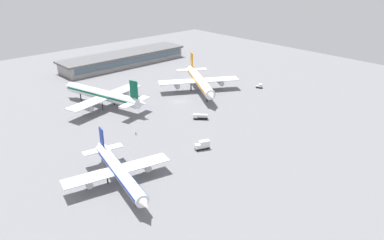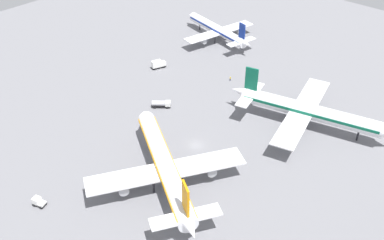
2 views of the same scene
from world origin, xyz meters
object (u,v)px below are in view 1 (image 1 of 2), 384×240
at_px(baggage_tug, 260,86).
at_px(ground_crew_worker, 136,133).
at_px(airplane_distant, 200,81).
at_px(airplane_at_gate, 103,95).
at_px(fuel_truck, 201,116).
at_px(airplane_taxiing, 119,171).
at_px(catering_truck, 203,145).

relative_size(baggage_tug, ground_crew_worker, 2.18).
relative_size(airplane_distant, baggage_tug, 13.27).
height_order(airplane_at_gate, baggage_tug, airplane_at_gate).
bearing_deg(fuel_truck, baggage_tug, -121.31).
bearing_deg(baggage_tug, airplane_at_gate, -131.69).
xyz_separation_m(airplane_at_gate, airplane_taxiing, (30.82, 62.15, -1.14)).
height_order(airplane_taxiing, airplane_distant, airplane_distant).
distance_m(airplane_at_gate, baggage_tug, 83.67).
height_order(airplane_distant, fuel_truck, airplane_distant).
distance_m(airplane_at_gate, ground_crew_worker, 36.87).
bearing_deg(airplane_at_gate, fuel_truck, -165.56).
bearing_deg(airplane_taxiing, baggage_tug, 117.49).
relative_size(airplane_at_gate, baggage_tug, 14.36).
bearing_deg(fuel_truck, airplane_taxiing, 69.23).
height_order(fuel_truck, ground_crew_worker, fuel_truck).
xyz_separation_m(airplane_distant, fuel_truck, (25.39, 27.34, -4.54)).
bearing_deg(airplane_at_gate, airplane_distant, -121.40).
bearing_deg(baggage_tug, catering_truck, -86.00).
distance_m(catering_truck, ground_crew_worker, 29.17).
bearing_deg(baggage_tug, ground_crew_worker, -106.43).
xyz_separation_m(airplane_at_gate, catering_truck, (-4.61, 62.81, -4.17)).
height_order(airplane_at_gate, airplane_distant, airplane_distant).
bearing_deg(fuel_truck, airplane_distant, -84.00).
relative_size(catering_truck, ground_crew_worker, 3.54).
relative_size(catering_truck, baggage_tug, 1.62).
bearing_deg(catering_truck, fuel_truck, -111.76).
xyz_separation_m(fuel_truck, baggage_tug, (-53.49, -9.25, -0.23)).
height_order(catering_truck, ground_crew_worker, catering_truck).
height_order(airplane_taxiing, catering_truck, airplane_taxiing).
xyz_separation_m(airplane_at_gate, fuel_truck, (-23.33, 42.06, -4.48)).
bearing_deg(airplane_at_gate, ground_crew_worker, 154.91).
bearing_deg(catering_truck, baggage_tug, -137.14).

